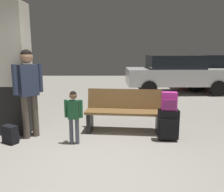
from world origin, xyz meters
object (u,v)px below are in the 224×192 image
Objects in this scene: parked_car_near at (176,73)px; child at (73,112)px; bench at (123,111)px; backpack_dark_floor at (9,135)px; structural_pillar at (14,70)px; backpack_bright at (168,101)px; adult at (27,84)px; suitcase at (167,124)px; parked_car_side at (220,71)px.

child is at bearing -121.54° from parked_car_near.
backpack_dark_floor is (-2.14, -0.69, -0.28)m from bench.
backpack_bright is at bearing -9.92° from structural_pillar.
bench is at bearing 11.05° from adult.
parked_car_near is (2.37, 4.70, 0.36)m from bench.
backpack_bright is at bearing 5.36° from child.
adult reaches higher than backpack_bright.
bench reaches higher than suitcase.
child is at bearing -28.43° from structural_pillar.
adult is at bearing 158.97° from child.
structural_pillar is at bearing 151.57° from child.
child is at bearing -21.03° from adult.
backpack_bright is 3.03m from backpack_dark_floor.
child is at bearing -131.24° from parked_car_side.
structural_pillar reaches higher than adult.
parked_car_near is at bearing 73.50° from backpack_bright.
structural_pillar is at bearing -179.67° from bench.
adult reaches higher than bench.
parked_car_side is (3.74, 6.11, 0.03)m from backpack_bright.
structural_pillar reaches higher than backpack_dark_floor.
suitcase is at bearing -121.44° from parked_car_side.
backpack_dark_floor is at bearing 178.67° from child.
parked_car_near is at bearing 63.21° from bench.
suitcase is 2.79m from adult.
parked_car_near reaches higher than backpack_dark_floor.
parked_car_near is (4.24, 5.06, -0.26)m from adult.
bench reaches higher than backpack_dark_floor.
parked_car_side is at bearing 50.69° from bench.
suitcase is at bearing -33.83° from bench.
adult reaches higher than parked_car_near.
adult is 6.61m from parked_car_near.
parked_car_near is (4.62, 4.71, -0.50)m from structural_pillar.
suitcase is at bearing 5.37° from child.
child is 6.35m from parked_car_near.
suitcase is 0.15× the size of parked_car_near.
parked_car_side is (6.80, 5.58, -0.50)m from structural_pillar.
adult is 0.42× the size of parked_car_near.
structural_pillar is 7.76× the size of backpack_dark_floor.
adult is (-0.91, 0.35, 0.45)m from child.
backpack_bright is at bearing -143.08° from suitcase.
parked_car_side reaches higher than bench.
adult is 5.07× the size of backpack_dark_floor.
adult is at bearing -137.27° from parked_car_side.
bench is (2.25, 0.01, -0.87)m from structural_pillar.
bench is 4.84× the size of backpack_dark_floor.
parked_car_side is at bearing 39.35° from structural_pillar.
child is 8.35m from parked_car_side.
parked_car_near reaches higher than backpack_bright.
suitcase is 0.35× the size of adult.
structural_pillar is 1.61× the size of bench.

